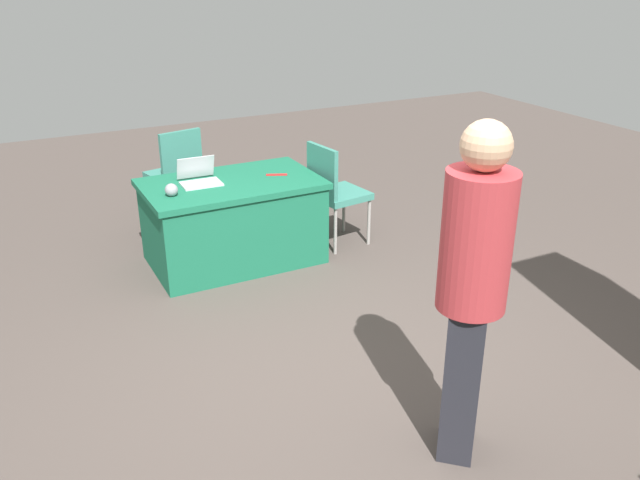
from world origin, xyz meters
name	(u,v)px	position (x,y,z in m)	size (l,w,h in m)	color
ground_plane	(327,386)	(0.00, 0.00, 0.00)	(14.40, 14.40, 0.00)	#4C423D
table_foreground	(233,221)	(-0.14, -2.00, 0.36)	(1.46, 0.90, 0.73)	#196647
chair_near_front	(334,188)	(-1.07, -1.92, 0.54)	(0.50, 0.50, 0.95)	#9E9993
chair_aisle	(176,170)	(0.05, -3.03, 0.56)	(0.52, 0.52, 0.97)	#9E9993
person_attendee_standing	(472,281)	(-0.37, 0.80, 1.01)	(0.48, 0.48, 1.80)	#26262D
laptop_silver	(200,179)	(0.11, -2.06, 0.76)	(0.32, 0.30, 0.21)	silver
yarn_ball	(171,190)	(0.40, -1.85, 0.78)	(0.10, 0.10, 0.10)	gray
scissors_red	(277,175)	(-0.54, -1.97, 0.73)	(0.18, 0.04, 0.01)	red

